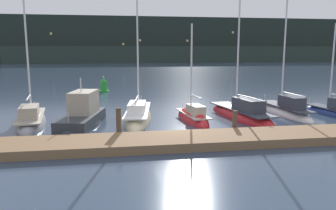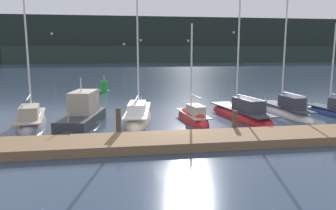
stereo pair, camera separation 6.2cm
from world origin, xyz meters
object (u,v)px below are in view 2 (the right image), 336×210
Objects in this scene: sailboat_berth_5 at (138,118)px; channel_buoy at (104,86)px; sailboat_berth_7 at (241,116)px; sailboat_berth_9 at (334,113)px; motorboat_berth_4 at (82,119)px; sailboat_berth_6 at (193,119)px; sailboat_berth_8 at (286,112)px; sailboat_berth_3 at (31,122)px.

channel_buoy is (-2.92, 16.31, 0.56)m from sailboat_berth_5.
sailboat_berth_7 is 1.36× the size of sailboat_berth_9.
sailboat_berth_6 reaches higher than motorboat_berth_4.
sailboat_berth_5 is 14.80m from sailboat_berth_9.
sailboat_berth_8 is at bearing -48.83° from channel_buoy.
sailboat_berth_7 is at bearing -170.45° from sailboat_berth_8.
sailboat_berth_9 is (7.31, -0.22, 0.02)m from sailboat_berth_7.
sailboat_berth_8 is 5.25× the size of channel_buoy.
channel_buoy is at bearing 75.77° from sailboat_berth_3.
sailboat_berth_5 is (7.14, 0.35, 0.00)m from sailboat_berth_3.
sailboat_berth_3 is 7.15m from sailboat_berth_5.
sailboat_berth_8 reaches higher than sailboat_berth_9.
sailboat_berth_9 is 24.62m from channel_buoy.
motorboat_berth_4 is 3.36× the size of channel_buoy.
sailboat_berth_8 is at bearing 9.55° from sailboat_berth_7.
channel_buoy is (-17.70, 17.11, 0.52)m from sailboat_berth_9.
sailboat_berth_5 is 7.49m from sailboat_berth_7.
sailboat_berth_5 is 6.46× the size of channel_buoy.
sailboat_berth_6 is at bearing -3.42° from sailboat_berth_3.
motorboat_berth_4 is at bearing -177.09° from sailboat_berth_7.
sailboat_berth_8 reaches higher than channel_buoy.
sailboat_berth_5 is 3.90m from sailboat_berth_6.
motorboat_berth_4 is at bearing -92.69° from channel_buoy.
sailboat_berth_7 reaches higher than motorboat_berth_4.
sailboat_berth_5 reaches higher than sailboat_berth_3.
motorboat_berth_4 is 17.48m from channel_buoy.
sailboat_berth_9 is at bearing 1.05° from sailboat_berth_6.
motorboat_berth_4 is 3.92m from sailboat_berth_5.
sailboat_berth_3 is 1.23× the size of sailboat_berth_6.
sailboat_berth_5 reaches higher than sailboat_berth_6.
sailboat_berth_9 reaches higher than channel_buoy.
sailboat_berth_6 is 11.02m from sailboat_berth_9.
sailboat_berth_7 reaches higher than channel_buoy.
sailboat_berth_6 is at bearing -14.90° from sailboat_berth_5.
sailboat_berth_7 reaches higher than sailboat_berth_8.
sailboat_berth_5 reaches higher than sailboat_berth_7.
sailboat_berth_3 reaches higher than motorboat_berth_4.
sailboat_berth_7 is (3.71, 0.42, 0.04)m from sailboat_berth_6.
sailboat_berth_7 is at bearing -58.40° from channel_buoy.
sailboat_berth_5 is at bearing 176.90° from sailboat_berth_9.
sailboat_berth_5 is 1.62× the size of sailboat_berth_9.
motorboat_berth_4 is 0.62× the size of sailboat_berth_7.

